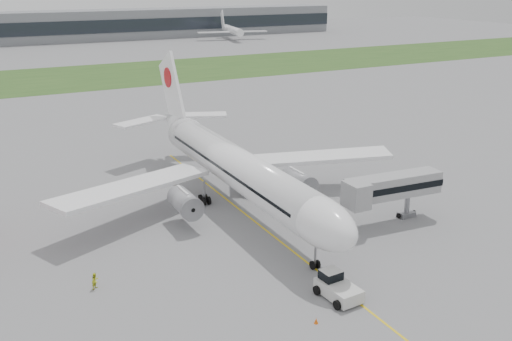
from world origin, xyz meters
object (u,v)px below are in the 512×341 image
jet_bridge (388,188)px  ground_crew_near (332,280)px  airliner (233,164)px  pushback_tug (336,286)px

jet_bridge → ground_crew_near: (-14.71, -9.72, -3.81)m
airliner → jet_bridge: 19.96m
airliner → pushback_tug: (-1.19, -25.35, -4.59)m
airliner → ground_crew_near: 24.23m
airliner → ground_crew_near: bearing=-91.3°
ground_crew_near → airliner: bearing=-111.8°
airliner → pushback_tug: airliner is taller
airliner → ground_crew_near: size_ratio=34.55×
pushback_tug → jet_bridge: 19.42m
pushback_tug → ground_crew_near: pushback_tug is taller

